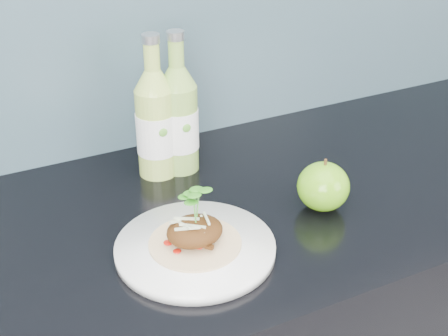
{
  "coord_description": "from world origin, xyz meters",
  "views": [
    {
      "loc": [
        -0.43,
        0.88,
        1.48
      ],
      "look_at": [
        -0.04,
        1.65,
        1.0
      ],
      "focal_mm": 50.0,
      "sensor_mm": 36.0,
      "label": 1
    }
  ],
  "objects_px": {
    "green_apple": "(323,186)",
    "cider_bottle_right": "(179,119)",
    "dinner_plate": "(195,248)",
    "cider_bottle_left": "(156,124)"
  },
  "relations": [
    {
      "from": "green_apple",
      "to": "cider_bottle_right",
      "type": "bearing_deg",
      "value": 124.09
    },
    {
      "from": "dinner_plate",
      "to": "green_apple",
      "type": "bearing_deg",
      "value": 4.4
    },
    {
      "from": "dinner_plate",
      "to": "cider_bottle_right",
      "type": "distance_m",
      "value": 0.29
    },
    {
      "from": "dinner_plate",
      "to": "cider_bottle_right",
      "type": "bearing_deg",
      "value": 71.62
    },
    {
      "from": "dinner_plate",
      "to": "cider_bottle_left",
      "type": "xyz_separation_m",
      "value": [
        0.04,
        0.26,
        0.09
      ]
    },
    {
      "from": "cider_bottle_right",
      "to": "green_apple",
      "type": "bearing_deg",
      "value": -44.57
    },
    {
      "from": "cider_bottle_left",
      "to": "cider_bottle_right",
      "type": "distance_m",
      "value": 0.04
    },
    {
      "from": "green_apple",
      "to": "cider_bottle_right",
      "type": "distance_m",
      "value": 0.3
    },
    {
      "from": "green_apple",
      "to": "cider_bottle_left",
      "type": "height_order",
      "value": "cider_bottle_left"
    },
    {
      "from": "dinner_plate",
      "to": "green_apple",
      "type": "height_order",
      "value": "green_apple"
    }
  ]
}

